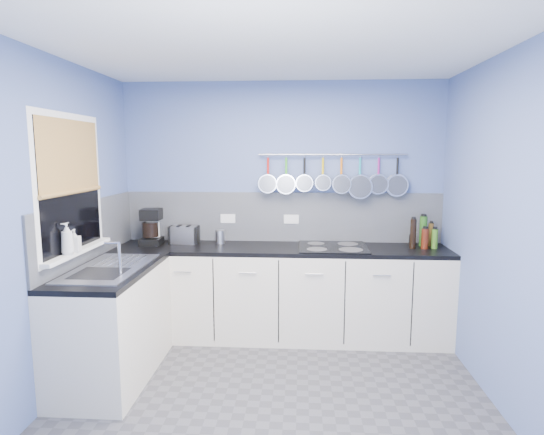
# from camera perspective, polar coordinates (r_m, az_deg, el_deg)

# --- Properties ---
(floor) EXTENTS (3.20, 3.00, 0.02)m
(floor) POSITION_cam_1_polar(r_m,az_deg,el_deg) (3.57, 0.02, -22.32)
(floor) COLOR #47474C
(floor) RESTS_ON ground
(ceiling) EXTENTS (3.20, 3.00, 0.02)m
(ceiling) POSITION_cam_1_polar(r_m,az_deg,el_deg) (3.15, 0.02, 21.20)
(ceiling) COLOR white
(ceiling) RESTS_ON ground
(wall_back) EXTENTS (3.20, 0.02, 2.50)m
(wall_back) POSITION_cam_1_polar(r_m,az_deg,el_deg) (4.61, 1.23, 1.34)
(wall_back) COLOR #52669F
(wall_back) RESTS_ON ground
(wall_front) EXTENTS (3.20, 0.02, 2.50)m
(wall_front) POSITION_cam_1_polar(r_m,az_deg,el_deg) (1.66, -3.40, -11.19)
(wall_front) COLOR #52669F
(wall_front) RESTS_ON ground
(wall_left) EXTENTS (0.02, 3.00, 2.50)m
(wall_left) POSITION_cam_1_polar(r_m,az_deg,el_deg) (3.60, -26.48, -1.47)
(wall_left) COLOR #52669F
(wall_left) RESTS_ON ground
(wall_right) EXTENTS (0.02, 3.00, 2.50)m
(wall_right) POSITION_cam_1_polar(r_m,az_deg,el_deg) (3.42, 28.07, -2.05)
(wall_right) COLOR #52669F
(wall_right) RESTS_ON ground
(backsplash_back) EXTENTS (3.20, 0.02, 0.50)m
(backsplash_back) POSITION_cam_1_polar(r_m,az_deg,el_deg) (4.60, 1.22, 0.07)
(backsplash_back) COLOR gray
(backsplash_back) RESTS_ON wall_back
(backsplash_left) EXTENTS (0.02, 1.80, 0.50)m
(backsplash_left) POSITION_cam_1_polar(r_m,az_deg,el_deg) (4.13, -21.97, -1.47)
(backsplash_left) COLOR gray
(backsplash_left) RESTS_ON wall_left
(cabinet_run_back) EXTENTS (3.20, 0.60, 0.86)m
(cabinet_run_back) POSITION_cam_1_polar(r_m,az_deg,el_deg) (4.48, 1.02, -9.60)
(cabinet_run_back) COLOR beige
(cabinet_run_back) RESTS_ON ground
(worktop_back) EXTENTS (3.20, 0.60, 0.04)m
(worktop_back) POSITION_cam_1_polar(r_m,az_deg,el_deg) (4.37, 1.04, -3.97)
(worktop_back) COLOR black
(worktop_back) RESTS_ON cabinet_run_back
(cabinet_run_left) EXTENTS (0.60, 1.20, 0.86)m
(cabinet_run_left) POSITION_cam_1_polar(r_m,az_deg,el_deg) (3.93, -19.45, -12.70)
(cabinet_run_left) COLOR beige
(cabinet_run_left) RESTS_ON ground
(worktop_left) EXTENTS (0.60, 1.20, 0.04)m
(worktop_left) POSITION_cam_1_polar(r_m,az_deg,el_deg) (3.80, -19.77, -6.33)
(worktop_left) COLOR black
(worktop_left) RESTS_ON cabinet_run_left
(window_frame) EXTENTS (0.01, 1.00, 1.10)m
(window_frame) POSITION_cam_1_polar(r_m,az_deg,el_deg) (3.81, -24.06, 3.71)
(window_frame) COLOR white
(window_frame) RESTS_ON wall_left
(window_glass) EXTENTS (0.01, 0.90, 1.00)m
(window_glass) POSITION_cam_1_polar(r_m,az_deg,el_deg) (3.81, -24.00, 3.72)
(window_glass) COLOR black
(window_glass) RESTS_ON wall_left
(bamboo_blind) EXTENTS (0.01, 0.90, 0.55)m
(bamboo_blind) POSITION_cam_1_polar(r_m,az_deg,el_deg) (3.80, -24.09, 7.10)
(bamboo_blind) COLOR #BB913D
(bamboo_blind) RESTS_ON wall_left
(window_sill) EXTENTS (0.10, 0.98, 0.03)m
(window_sill) POSITION_cam_1_polar(r_m,az_deg,el_deg) (3.87, -23.29, -3.90)
(window_sill) COLOR white
(window_sill) RESTS_ON wall_left
(sink_unit) EXTENTS (0.50, 0.95, 0.01)m
(sink_unit) POSITION_cam_1_polar(r_m,az_deg,el_deg) (3.79, -19.79, -5.98)
(sink_unit) COLOR silver
(sink_unit) RESTS_ON worktop_left
(mixer_tap) EXTENTS (0.12, 0.08, 0.26)m
(mixer_tap) POSITION_cam_1_polar(r_m,az_deg,el_deg) (3.54, -18.66, -4.82)
(mixer_tap) COLOR silver
(mixer_tap) RESTS_ON worktop_left
(socket_left) EXTENTS (0.15, 0.01, 0.09)m
(socket_left) POSITION_cam_1_polar(r_m,az_deg,el_deg) (4.65, -5.58, -0.13)
(socket_left) COLOR white
(socket_left) RESTS_ON backsplash_back
(socket_right) EXTENTS (0.15, 0.01, 0.09)m
(socket_right) POSITION_cam_1_polar(r_m,az_deg,el_deg) (4.59, 2.46, -0.21)
(socket_right) COLOR white
(socket_right) RESTS_ON backsplash_back
(pot_rail) EXTENTS (1.45, 0.02, 0.02)m
(pot_rail) POSITION_cam_1_polar(r_m,az_deg,el_deg) (4.53, 7.62, 7.86)
(pot_rail) COLOR silver
(pot_rail) RESTS_ON wall_back
(soap_bottle_a) EXTENTS (0.12, 0.12, 0.24)m
(soap_bottle_a) POSITION_cam_1_polar(r_m,az_deg,el_deg) (3.67, -24.44, -2.44)
(soap_bottle_a) COLOR white
(soap_bottle_a) RESTS_ON window_sill
(soap_bottle_b) EXTENTS (0.09, 0.09, 0.17)m
(soap_bottle_b) POSITION_cam_1_polar(r_m,az_deg,el_deg) (3.77, -23.66, -2.66)
(soap_bottle_b) COLOR white
(soap_bottle_b) RESTS_ON window_sill
(paper_towel) EXTENTS (0.15, 0.15, 0.30)m
(paper_towel) POSITION_cam_1_polar(r_m,az_deg,el_deg) (4.66, -14.79, -1.35)
(paper_towel) COLOR white
(paper_towel) RESTS_ON worktop_back
(coffee_maker) EXTENTS (0.21, 0.23, 0.35)m
(coffee_maker) POSITION_cam_1_polar(r_m,az_deg,el_deg) (4.60, -15.02, -1.15)
(coffee_maker) COLOR black
(coffee_maker) RESTS_ON worktop_back
(toaster) EXTENTS (0.29, 0.19, 0.17)m
(toaster) POSITION_cam_1_polar(r_m,az_deg,el_deg) (4.60, -11.02, -2.15)
(toaster) COLOR silver
(toaster) RESTS_ON worktop_back
(canister) EXTENTS (0.10, 0.10, 0.13)m
(canister) POSITION_cam_1_polar(r_m,az_deg,el_deg) (4.55, -6.56, -2.43)
(canister) COLOR silver
(canister) RESTS_ON worktop_back
(hob) EXTENTS (0.65, 0.57, 0.01)m
(hob) POSITION_cam_1_polar(r_m,az_deg,el_deg) (4.36, 7.67, -3.71)
(hob) COLOR black
(hob) RESTS_ON worktop_back
(pan_0) EXTENTS (0.19, 0.09, 0.38)m
(pan_0) POSITION_cam_1_polar(r_m,az_deg,el_deg) (4.52, -0.51, 5.53)
(pan_0) COLOR silver
(pan_0) RESTS_ON pot_rail
(pan_1) EXTENTS (0.20, 0.10, 0.39)m
(pan_1) POSITION_cam_1_polar(r_m,az_deg,el_deg) (4.51, 1.80, 5.48)
(pan_1) COLOR silver
(pan_1) RESTS_ON pot_rail
(pan_2) EXTENTS (0.17, 0.10, 0.36)m
(pan_2) POSITION_cam_1_polar(r_m,az_deg,el_deg) (4.51, 4.11, 5.61)
(pan_2) COLOR silver
(pan_2) RESTS_ON pot_rail
(pan_3) EXTENTS (0.16, 0.12, 0.35)m
(pan_3) POSITION_cam_1_polar(r_m,az_deg,el_deg) (4.51, 6.43, 5.66)
(pan_3) COLOR silver
(pan_3) RESTS_ON pot_rail
(pan_4) EXTENTS (0.19, 0.11, 0.38)m
(pan_4) POSITION_cam_1_polar(r_m,az_deg,el_deg) (4.53, 8.73, 5.44)
(pan_4) COLOR silver
(pan_4) RESTS_ON pot_rail
(pan_5) EXTENTS (0.24, 0.09, 0.43)m
(pan_5) POSITION_cam_1_polar(r_m,az_deg,el_deg) (4.55, 11.01, 5.06)
(pan_5) COLOR silver
(pan_5) RESTS_ON pot_rail
(pan_6) EXTENTS (0.20, 0.06, 0.39)m
(pan_6) POSITION_cam_1_polar(r_m,az_deg,el_deg) (4.57, 13.28, 5.30)
(pan_6) COLOR silver
(pan_6) RESTS_ON pot_rail
(pan_7) EXTENTS (0.22, 0.06, 0.41)m
(pan_7) POSITION_cam_1_polar(r_m,az_deg,el_deg) (4.61, 15.51, 5.11)
(pan_7) COLOR silver
(pan_7) RESTS_ON pot_rail
(condiment_0) EXTENTS (0.05, 0.05, 0.22)m
(condiment_0) POSITION_cam_1_polar(r_m,az_deg,el_deg) (4.65, 19.39, -2.05)
(condiment_0) COLOR brown
(condiment_0) RESTS_ON worktop_back
(condiment_1) EXTENTS (0.07, 0.07, 0.29)m
(condiment_1) POSITION_cam_1_polar(r_m,az_deg,el_deg) (4.61, 18.52, -1.64)
(condiment_1) COLOR #265919
(condiment_1) RESTS_ON worktop_back
(condiment_2) EXTENTS (0.05, 0.05, 0.11)m
(condiment_2) POSITION_cam_1_polar(r_m,az_deg,el_deg) (4.61, 17.19, -2.75)
(condiment_2) COLOR black
(condiment_2) RESTS_ON worktop_back
(condiment_3) EXTENTS (0.06, 0.06, 0.19)m
(condiment_3) POSITION_cam_1_polar(r_m,az_deg,el_deg) (4.54, 19.82, -2.54)
(condiment_3) COLOR #3F721E
(condiment_3) RESTS_ON worktop_back
(condiment_4) EXTENTS (0.07, 0.07, 0.19)m
(condiment_4) POSITION_cam_1_polar(r_m,az_deg,el_deg) (4.50, 18.72, -2.55)
(condiment_4) COLOR #4C190C
(condiment_4) RESTS_ON worktop_back
(condiment_5) EXTENTS (0.06, 0.06, 0.28)m
(condiment_5) POSITION_cam_1_polar(r_m,az_deg,el_deg) (4.46, 17.36, -1.98)
(condiment_5) COLOR black
(condiment_5) RESTS_ON worktop_back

